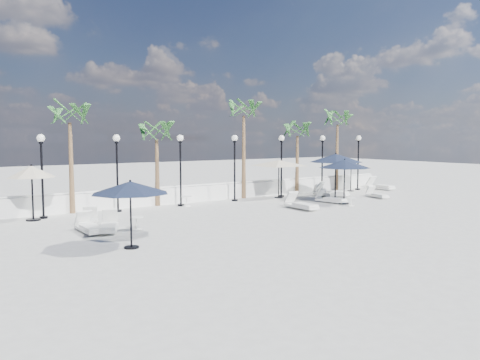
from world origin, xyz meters
TOP-DOWN VIEW (x-y plane):
  - ground at (0.00, 0.00)m, footprint 100.00×100.00m
  - balustrade at (0.00, 7.50)m, footprint 26.00×0.30m
  - lamppost_0 at (-10.50, 6.50)m, footprint 0.36×0.36m
  - lamppost_1 at (-7.00, 6.50)m, footprint 0.36×0.36m
  - lamppost_2 at (-3.50, 6.50)m, footprint 0.36×0.36m
  - lamppost_3 at (0.00, 6.50)m, footprint 0.36×0.36m
  - lamppost_4 at (3.50, 6.50)m, footprint 0.36×0.36m
  - lamppost_5 at (7.00, 6.50)m, footprint 0.36×0.36m
  - lamppost_6 at (10.50, 6.50)m, footprint 0.36×0.36m
  - palm_0 at (-9.00, 7.30)m, footprint 2.60×2.60m
  - palm_1 at (-4.50, 7.30)m, footprint 2.60×2.60m
  - palm_2 at (1.20, 7.30)m, footprint 2.60×2.60m
  - palm_3 at (5.50, 7.30)m, footprint 2.60×2.60m
  - palm_4 at (9.20, 7.30)m, footprint 2.60×2.60m
  - lounger_0 at (-9.76, 2.03)m, footprint 0.65×1.89m
  - lounger_1 at (-9.04, 1.86)m, footprint 1.31×2.02m
  - lounger_2 at (-9.40, 3.31)m, footprint 1.28×1.96m
  - lounger_3 at (1.03, 1.89)m, footprint 0.71×2.07m
  - lounger_4 at (4.03, 2.73)m, footprint 0.95×1.90m
  - lounger_5 at (5.74, 4.93)m, footprint 0.83×1.90m
  - lounger_6 at (6.25, 4.86)m, footprint 1.42×2.25m
  - lounger_7 at (7.99, 2.73)m, footprint 0.86×1.72m
  - lounger_8 at (12.00, 5.74)m, footprint 0.71×2.13m
  - side_table_0 at (-8.04, 1.53)m, footprint 0.56×0.56m
  - side_table_1 at (-3.32, 6.20)m, footprint 0.56×0.56m
  - side_table_2 at (4.07, 1.27)m, footprint 0.46×0.46m
  - parasol_navy_left at (-9.35, -1.28)m, footprint 2.60×2.60m
  - parasol_navy_mid at (5.45, 3.78)m, footprint 3.12×3.12m
  - parasol_navy_right at (4.37, 2.07)m, footprint 2.82×2.82m
  - parasol_cream_sq_a at (3.05, 6.20)m, footprint 5.07×5.07m
  - parasol_cream_sq_b at (9.46, 6.20)m, footprint 4.21×4.21m
  - parasol_cream_small at (-10.99, 6.20)m, footprint 2.04×2.04m

SIDE VIEW (x-z plane):
  - ground at x=0.00m, z-range 0.00..0.00m
  - lounger_7 at x=7.99m, z-range -0.10..0.52m
  - lounger_4 at x=4.03m, z-range -0.11..0.57m
  - lounger_5 at x=5.74m, z-range -0.11..0.57m
  - lounger_2 at x=-9.40m, z-range -0.12..0.59m
  - lounger_0 at x=-9.76m, z-range -0.12..0.59m
  - lounger_1 at x=-9.04m, z-range -0.12..0.61m
  - lounger_3 at x=1.03m, z-range -0.13..0.64m
  - lounger_8 at x=12.00m, z-range -0.13..0.67m
  - lounger_6 at x=6.25m, z-range -0.13..0.67m
  - side_table_2 at x=4.07m, z-range 0.05..0.50m
  - side_table_0 at x=-8.04m, z-range 0.06..0.60m
  - side_table_1 at x=-3.32m, z-range 0.06..0.61m
  - balustrade at x=0.00m, z-range -0.04..0.97m
  - parasol_cream_sq_b at x=9.46m, z-range 0.89..3.00m
  - parasol_navy_left at x=-9.35m, z-range 0.87..3.17m
  - parasol_cream_small at x=-10.99m, z-range 0.89..3.40m
  - parasol_navy_right at x=4.37m, z-range 0.96..3.48m
  - parasol_cream_sq_a at x=3.05m, z-range 1.06..3.55m
  - parasol_navy_mid at x=5.45m, z-range 1.06..3.86m
  - lamppost_0 at x=-10.50m, z-range 0.57..4.41m
  - lamppost_1 at x=-7.00m, z-range 0.57..4.41m
  - lamppost_2 at x=-3.50m, z-range 0.57..4.41m
  - lamppost_3 at x=0.00m, z-range 0.57..4.41m
  - lamppost_4 at x=3.50m, z-range 0.57..4.41m
  - lamppost_5 at x=7.00m, z-range 0.57..4.41m
  - lamppost_6 at x=10.50m, z-range 0.57..4.41m
  - palm_1 at x=-4.50m, z-range 1.40..6.10m
  - palm_3 at x=5.50m, z-range 1.50..6.40m
  - palm_0 at x=-9.00m, z-range 1.78..7.28m
  - palm_4 at x=9.20m, z-range 1.88..7.58m
  - palm_2 at x=1.20m, z-range 2.07..8.17m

